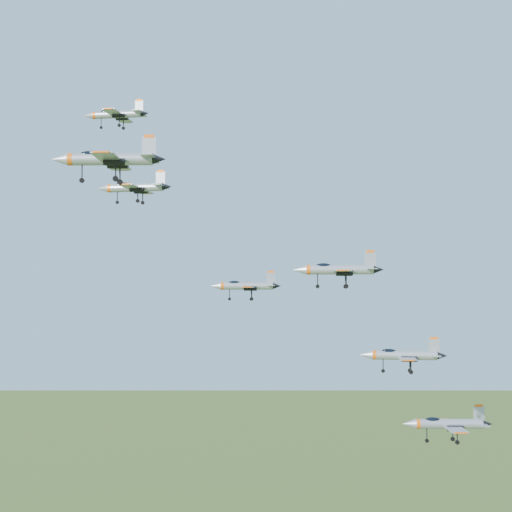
# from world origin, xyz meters

# --- Properties ---
(jet_lead) EXTENTS (10.85, 8.91, 2.91)m
(jet_lead) POSITION_xyz_m (-15.90, 9.55, 162.75)
(jet_lead) COLOR #9A9EA5
(jet_left_high) EXTENTS (11.75, 9.70, 3.14)m
(jet_left_high) POSITION_xyz_m (-11.07, 4.22, 150.10)
(jet_left_high) COLOR #9A9EA5
(jet_right_high) EXTENTS (13.21, 11.01, 3.53)m
(jet_right_high) POSITION_xyz_m (-5.98, -21.17, 149.44)
(jet_right_high) COLOR #9A9EA5
(jet_left_low) EXTENTS (10.75, 8.94, 2.87)m
(jet_left_low) POSITION_xyz_m (5.33, 7.97, 135.34)
(jet_left_low) COLOR #9A9EA5
(jet_right_low) EXTENTS (11.39, 9.41, 3.04)m
(jet_right_low) POSITION_xyz_m (19.69, -8.70, 137.14)
(jet_right_low) COLOR #9A9EA5
(jet_trail) EXTENTS (11.30, 9.27, 3.03)m
(jet_trail) POSITION_xyz_m (27.90, -2.80, 126.09)
(jet_trail) COLOR #9A9EA5
(jet_extra) EXTENTS (13.28, 11.09, 3.55)m
(jet_extra) POSITION_xyz_m (34.94, 10.13, 115.09)
(jet_extra) COLOR #9A9EA5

